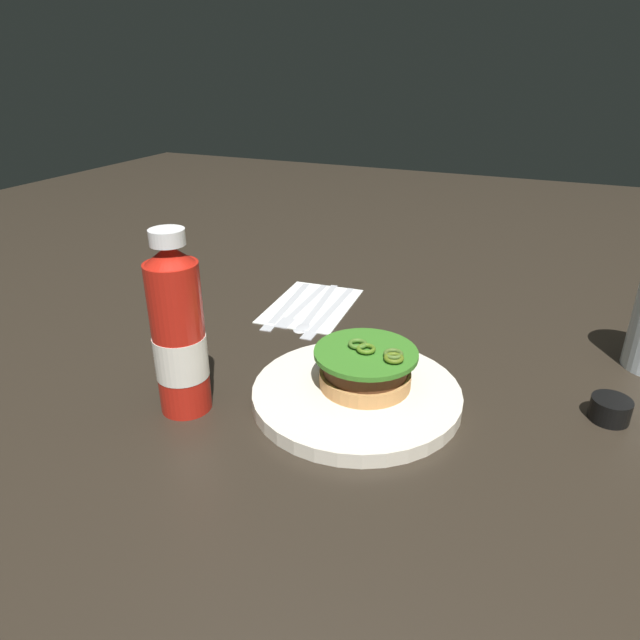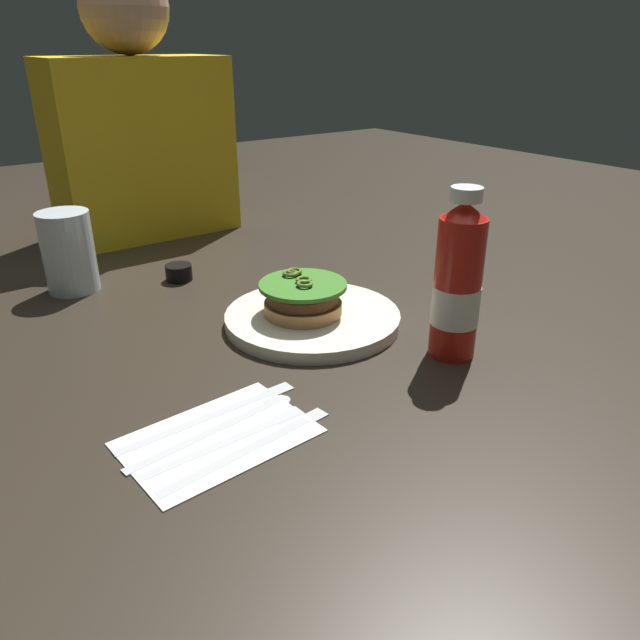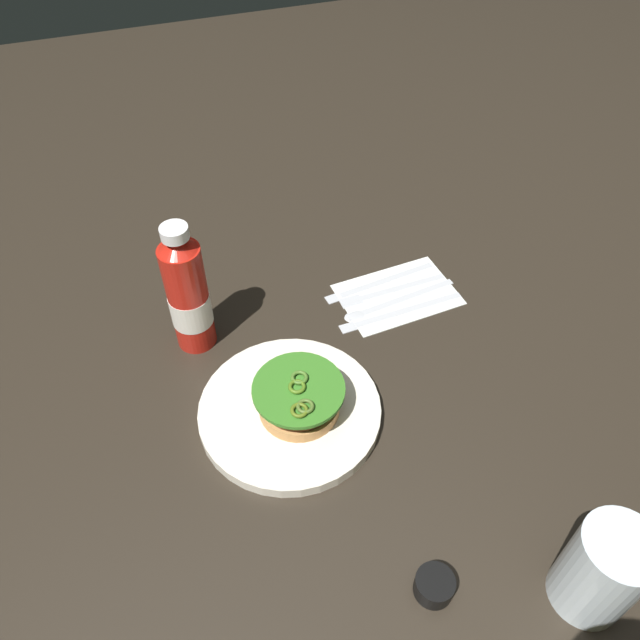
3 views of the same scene
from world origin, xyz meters
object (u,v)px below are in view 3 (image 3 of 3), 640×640
object	(u,v)px
burger_sandwich	(299,398)
steak_knife	(394,312)
fork_utensil	(384,291)
spoon_utensil	(385,304)
condiment_cup	(434,586)
napkin	(398,294)
dinner_plate	(290,411)
ketchup_bottle	(188,295)
water_glass	(602,570)
butter_knife	(374,283)

from	to	relation	value
burger_sandwich	steak_knife	bearing A→B (deg)	-146.54
burger_sandwich	fork_utensil	size ratio (longest dim) A/B	0.66
spoon_utensil	fork_utensil	bearing A→B (deg)	-109.01
condiment_cup	napkin	bearing A→B (deg)	-109.80
burger_sandwich	steak_knife	size ratio (longest dim) A/B	0.58
burger_sandwich	spoon_utensil	world-z (taller)	burger_sandwich
fork_utensil	dinner_plate	bearing A→B (deg)	39.18
condiment_cup	fork_utensil	distance (m)	0.48
burger_sandwich	ketchup_bottle	size ratio (longest dim) A/B	0.57
napkin	water_glass	bearing A→B (deg)	89.58
ketchup_bottle	steak_knife	bearing A→B (deg)	170.35
dinner_plate	water_glass	distance (m)	0.41
burger_sandwich	ketchup_bottle	world-z (taller)	ketchup_bottle
ketchup_bottle	steak_knife	world-z (taller)	ketchup_bottle
condiment_cup	napkin	world-z (taller)	condiment_cup
condiment_cup	spoon_utensil	bearing A→B (deg)	-106.96
condiment_cup	butter_knife	bearing A→B (deg)	-105.38
dinner_plate	condiment_cup	size ratio (longest dim) A/B	5.61
napkin	steak_knife	distance (m)	0.05
condiment_cup	steak_knife	distance (m)	0.43
ketchup_bottle	condiment_cup	size ratio (longest dim) A/B	4.87
dinner_plate	steak_knife	size ratio (longest dim) A/B	1.17
water_glass	napkin	xyz separation A→B (m)	(-0.00, -0.50, -0.06)
condiment_cup	steak_knife	xyz separation A→B (m)	(-0.14, -0.40, -0.01)
napkin	butter_knife	distance (m)	0.05
butter_knife	spoon_utensil	bearing A→B (deg)	88.59
water_glass	fork_utensil	size ratio (longest dim) A/B	0.69
fork_utensil	butter_knife	bearing A→B (deg)	-69.72
water_glass	steak_knife	xyz separation A→B (m)	(0.02, -0.46, -0.06)
butter_knife	napkin	bearing A→B (deg)	128.69
burger_sandwich	napkin	distance (m)	0.29
water_glass	dinner_plate	bearing A→B (deg)	-55.08
ketchup_bottle	fork_utensil	xyz separation A→B (m)	(-0.31, 0.00, -0.09)
condiment_cup	napkin	distance (m)	0.47
burger_sandwich	water_glass	xyz separation A→B (m)	(-0.22, 0.33, 0.02)
dinner_plate	napkin	bearing A→B (deg)	-145.11
ketchup_bottle	butter_knife	distance (m)	0.32
water_glass	fork_utensil	distance (m)	0.52
dinner_plate	spoon_utensil	size ratio (longest dim) A/B	1.24
water_glass	steak_knife	bearing A→B (deg)	-87.46
burger_sandwich	napkin	bearing A→B (deg)	-142.70
water_glass	fork_utensil	world-z (taller)	water_glass
water_glass	napkin	bearing A→B (deg)	-90.42
butter_knife	steak_knife	world-z (taller)	same
burger_sandwich	butter_knife	xyz separation A→B (m)	(-0.20, -0.21, -0.04)
butter_knife	burger_sandwich	bearing A→B (deg)	46.30
burger_sandwich	condiment_cup	bearing A→B (deg)	103.84
condiment_cup	steak_knife	world-z (taller)	condiment_cup
ketchup_bottle	fork_utensil	bearing A→B (deg)	179.81
ketchup_bottle	condiment_cup	xyz separation A→B (m)	(-0.17, 0.46, -0.08)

